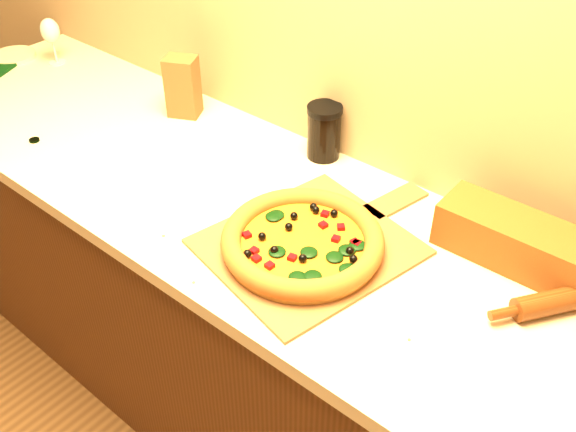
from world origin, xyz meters
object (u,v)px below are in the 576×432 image
at_px(pizza_peel, 314,243).
at_px(pizza, 303,241).
at_px(dark_jar, 324,132).
at_px(wine_glass, 50,32).
at_px(side_plate, 14,56).
at_px(rolling_pin, 570,298).

bearing_deg(pizza_peel, pizza, -83.38).
xyz_separation_m(pizza, dark_jar, (-0.21, 0.36, 0.04)).
relative_size(wine_glass, side_plate, 1.04).
xyz_separation_m(pizza_peel, dark_jar, (-0.22, 0.32, 0.07)).
relative_size(pizza_peel, pizza, 1.69).
bearing_deg(pizza, wine_glass, 169.76).
height_order(pizza_peel, wine_glass, wine_glass).
bearing_deg(pizza_peel, side_plate, -172.46).
bearing_deg(side_plate, pizza, -6.29).
xyz_separation_m(pizza_peel, rolling_pin, (0.53, 0.18, 0.02)).
bearing_deg(side_plate, wine_glass, 25.27).
bearing_deg(dark_jar, side_plate, -171.11).
height_order(pizza, side_plate, pizza).
bearing_deg(rolling_pin, pizza, -157.62).
relative_size(pizza_peel, rolling_pin, 2.00).
bearing_deg(pizza, rolling_pin, 22.38).
xyz_separation_m(pizza_peel, wine_glass, (-1.30, 0.20, 0.11)).
height_order(rolling_pin, dark_jar, dark_jar).
relative_size(pizza_peel, wine_glass, 3.91).
relative_size(rolling_pin, wine_glass, 1.96).
height_order(pizza, rolling_pin, pizza).
height_order(wine_glass, dark_jar, wine_glass).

